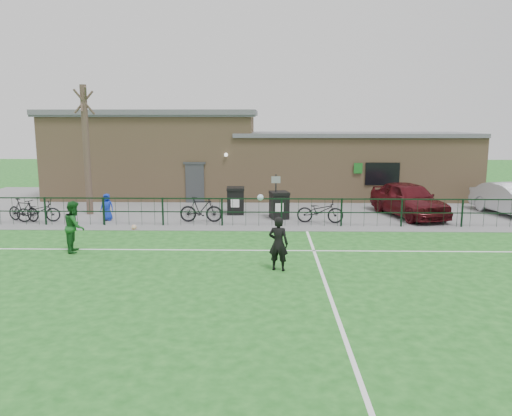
{
  "coord_description": "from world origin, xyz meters",
  "views": [
    {
      "loc": [
        0.41,
        -12.54,
        4.37
      ],
      "look_at": [
        0.0,
        5.0,
        1.3
      ],
      "focal_mm": 35.0,
      "sensor_mm": 36.0,
      "label": 1
    }
  ],
  "objects_px": {
    "wheelie_bin_right": "(279,206)",
    "spectator_child": "(107,207)",
    "bicycle_b": "(23,210)",
    "ball_ground": "(134,227)",
    "car_maroon": "(409,199)",
    "sign_post": "(276,196)",
    "bicycle_c": "(39,211)",
    "outfield_player": "(75,226)",
    "wheelie_bin_left": "(236,201)",
    "bare_tree": "(87,151)",
    "bicycle_e": "(320,211)",
    "bicycle_d": "(201,209)"
  },
  "relations": [
    {
      "from": "bicycle_d",
      "to": "outfield_player",
      "type": "xyz_separation_m",
      "value": [
        -3.6,
        -4.99,
        0.29
      ]
    },
    {
      "from": "bicycle_b",
      "to": "outfield_player",
      "type": "relative_size",
      "value": 0.96
    },
    {
      "from": "sign_post",
      "to": "bicycle_c",
      "type": "relative_size",
      "value": 1.09
    },
    {
      "from": "wheelie_bin_left",
      "to": "sign_post",
      "type": "relative_size",
      "value": 0.59
    },
    {
      "from": "wheelie_bin_left",
      "to": "wheelie_bin_right",
      "type": "xyz_separation_m",
      "value": [
        2.04,
        -1.08,
        -0.03
      ]
    },
    {
      "from": "spectator_child",
      "to": "bicycle_d",
      "type": "bearing_deg",
      "value": -2.92
    },
    {
      "from": "wheelie_bin_right",
      "to": "bicycle_c",
      "type": "bearing_deg",
      "value": 172.76
    },
    {
      "from": "bare_tree",
      "to": "bicycle_c",
      "type": "xyz_separation_m",
      "value": [
        -1.57,
        -1.91,
        -2.5
      ]
    },
    {
      "from": "wheelie_bin_right",
      "to": "ball_ground",
      "type": "height_order",
      "value": "wheelie_bin_right"
    },
    {
      "from": "sign_post",
      "to": "ball_ground",
      "type": "distance_m",
      "value": 6.37
    },
    {
      "from": "bicycle_e",
      "to": "bare_tree",
      "type": "bearing_deg",
      "value": 85.9
    },
    {
      "from": "car_maroon",
      "to": "bicycle_e",
      "type": "distance_m",
      "value": 4.5
    },
    {
      "from": "bicycle_b",
      "to": "bare_tree",
      "type": "bearing_deg",
      "value": -33.59
    },
    {
      "from": "spectator_child",
      "to": "outfield_player",
      "type": "distance_m",
      "value": 5.27
    },
    {
      "from": "wheelie_bin_right",
      "to": "bicycle_b",
      "type": "height_order",
      "value": "wheelie_bin_right"
    },
    {
      "from": "bare_tree",
      "to": "bicycle_d",
      "type": "bearing_deg",
      "value": -17.82
    },
    {
      "from": "wheelie_bin_left",
      "to": "sign_post",
      "type": "height_order",
      "value": "sign_post"
    },
    {
      "from": "bicycle_c",
      "to": "bicycle_d",
      "type": "bearing_deg",
      "value": -96.81
    },
    {
      "from": "bicycle_e",
      "to": "spectator_child",
      "type": "bearing_deg",
      "value": 93.81
    },
    {
      "from": "bicycle_d",
      "to": "bicycle_c",
      "type": "bearing_deg",
      "value": 90.96
    },
    {
      "from": "wheelie_bin_left",
      "to": "bicycle_b",
      "type": "height_order",
      "value": "wheelie_bin_left"
    },
    {
      "from": "bicycle_b",
      "to": "spectator_child",
      "type": "relative_size",
      "value": 1.39
    },
    {
      "from": "wheelie_bin_right",
      "to": "sign_post",
      "type": "height_order",
      "value": "sign_post"
    },
    {
      "from": "bicycle_c",
      "to": "spectator_child",
      "type": "bearing_deg",
      "value": -90.49
    },
    {
      "from": "sign_post",
      "to": "spectator_child",
      "type": "relative_size",
      "value": 1.67
    },
    {
      "from": "bicycle_b",
      "to": "outfield_player",
      "type": "bearing_deg",
      "value": -121.05
    },
    {
      "from": "wheelie_bin_right",
      "to": "car_maroon",
      "type": "bearing_deg",
      "value": -7.12
    },
    {
      "from": "wheelie_bin_right",
      "to": "ball_ground",
      "type": "xyz_separation_m",
      "value": [
        -5.95,
        -2.49,
        -0.48
      ]
    },
    {
      "from": "spectator_child",
      "to": "ball_ground",
      "type": "xyz_separation_m",
      "value": [
        1.67,
        -1.82,
        -0.51
      ]
    },
    {
      "from": "spectator_child",
      "to": "outfield_player",
      "type": "bearing_deg",
      "value": -83.15
    },
    {
      "from": "sign_post",
      "to": "wheelie_bin_right",
      "type": "bearing_deg",
      "value": 3.16
    },
    {
      "from": "car_maroon",
      "to": "bicycle_d",
      "type": "bearing_deg",
      "value": 173.52
    },
    {
      "from": "bicycle_e",
      "to": "bicycle_d",
      "type": "bearing_deg",
      "value": 95.08
    },
    {
      "from": "spectator_child",
      "to": "ball_ground",
      "type": "bearing_deg",
      "value": -47.18
    },
    {
      "from": "sign_post",
      "to": "bicycle_b",
      "type": "height_order",
      "value": "sign_post"
    },
    {
      "from": "sign_post",
      "to": "car_maroon",
      "type": "height_order",
      "value": "sign_post"
    },
    {
      "from": "sign_post",
      "to": "ball_ground",
      "type": "relative_size",
      "value": 9.19
    },
    {
      "from": "wheelie_bin_right",
      "to": "spectator_child",
      "type": "height_order",
      "value": "spectator_child"
    },
    {
      "from": "bicycle_b",
      "to": "spectator_child",
      "type": "height_order",
      "value": "spectator_child"
    },
    {
      "from": "ball_ground",
      "to": "bicycle_d",
      "type": "bearing_deg",
      "value": 32.02
    },
    {
      "from": "sign_post",
      "to": "bicycle_e",
      "type": "bearing_deg",
      "value": -26.45
    },
    {
      "from": "bare_tree",
      "to": "outfield_player",
      "type": "bearing_deg",
      "value": -74.19
    },
    {
      "from": "spectator_child",
      "to": "bicycle_e",
      "type": "bearing_deg",
      "value": -1.37
    },
    {
      "from": "bicycle_c",
      "to": "bicycle_e",
      "type": "relative_size",
      "value": 0.92
    },
    {
      "from": "car_maroon",
      "to": "bicycle_c",
      "type": "relative_size",
      "value": 2.56
    },
    {
      "from": "sign_post",
      "to": "bicycle_e",
      "type": "height_order",
      "value": "sign_post"
    },
    {
      "from": "bicycle_e",
      "to": "bicycle_b",
      "type": "bearing_deg",
      "value": 95.36
    },
    {
      "from": "bicycle_b",
      "to": "wheelie_bin_left",
      "type": "bearing_deg",
      "value": -59.02
    },
    {
      "from": "sign_post",
      "to": "outfield_player",
      "type": "bearing_deg",
      "value": -139.35
    },
    {
      "from": "wheelie_bin_right",
      "to": "bicycle_b",
      "type": "xyz_separation_m",
      "value": [
        -11.24,
        -0.91,
        -0.07
      ]
    }
  ]
}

